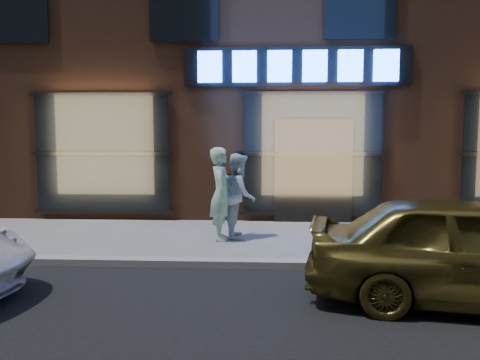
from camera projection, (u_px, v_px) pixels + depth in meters
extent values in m
plane|color=slate|center=(338.00, 269.00, 7.10)|extent=(90.00, 90.00, 0.00)
cube|color=gray|center=(338.00, 265.00, 7.09)|extent=(60.00, 0.25, 0.12)
cube|color=#54301E|center=(301.00, 40.00, 14.59)|extent=(30.00, 8.00, 10.00)
cube|color=black|center=(297.00, 67.00, 10.71)|extent=(5.20, 0.06, 0.90)
cube|color=black|center=(313.00, 171.00, 10.89)|extent=(1.80, 0.10, 2.40)
cube|color=#FFBF72|center=(103.00, 153.00, 11.17)|extent=(3.00, 0.04, 2.60)
cube|color=black|center=(102.00, 153.00, 11.13)|extent=(3.20, 0.06, 2.80)
cube|color=#FFBF72|center=(313.00, 154.00, 10.91)|extent=(3.00, 0.04, 2.60)
cube|color=black|center=(313.00, 154.00, 10.87)|extent=(3.20, 0.06, 2.80)
cube|color=black|center=(14.00, 8.00, 10.92)|extent=(1.60, 0.06, 1.60)
cube|color=black|center=(184.00, 5.00, 10.71)|extent=(1.60, 0.06, 1.60)
cube|color=black|center=(360.00, 3.00, 10.50)|extent=(1.60, 0.06, 1.60)
cube|color=#2659FF|center=(210.00, 67.00, 10.75)|extent=(0.55, 0.12, 0.70)
cube|color=#2659FF|center=(245.00, 67.00, 10.71)|extent=(0.55, 0.12, 0.70)
cube|color=#2659FF|center=(280.00, 66.00, 10.66)|extent=(0.55, 0.12, 0.70)
cube|color=#2659FF|center=(315.00, 66.00, 10.62)|extent=(0.55, 0.12, 0.70)
cube|color=#2659FF|center=(350.00, 66.00, 10.58)|extent=(0.55, 0.12, 0.70)
cube|color=#2659FF|center=(386.00, 65.00, 10.54)|extent=(0.55, 0.12, 0.70)
imported|color=#A3D7BB|center=(221.00, 194.00, 9.01)|extent=(0.47, 0.68, 1.80)
imported|color=white|center=(239.00, 195.00, 9.30)|extent=(0.69, 0.86, 1.68)
imported|color=brown|center=(475.00, 251.00, 5.51)|extent=(4.12, 2.21, 1.33)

